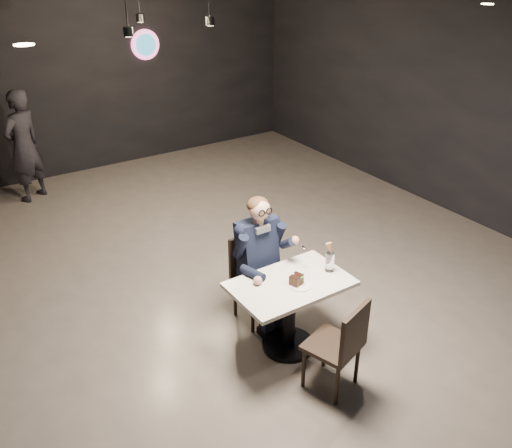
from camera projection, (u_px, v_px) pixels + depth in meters
floor at (248, 279)px, 6.41m from camera, size 9.00×9.00×0.00m
wall_sign at (145, 45)px, 9.19m from camera, size 0.50×0.06×0.50m
pendant_lights at (158, 4)px, 6.56m from camera, size 1.40×1.20×0.36m
main_table at (289, 315)px, 5.17m from camera, size 1.10×0.70×0.75m
chair_far at (258, 281)px, 5.54m from camera, size 0.42×0.46×0.92m
chair_near at (332, 344)px, 4.67m from camera, size 0.54×0.57×0.92m
seated_man at (258, 259)px, 5.42m from camera, size 0.60×0.80×1.44m
dessert_plate at (300, 286)px, 4.94m from camera, size 0.20×0.20×0.01m
cake_slice at (296, 280)px, 4.94m from camera, size 0.14×0.13×0.08m
mint_leaf at (301, 277)px, 4.91m from camera, size 0.06×0.04×0.01m
sundae_glass at (330, 262)px, 5.13m from camera, size 0.09×0.09×0.19m
wafer_cone at (330, 249)px, 5.06m from camera, size 0.07×0.07×0.12m
passerby at (24, 146)px, 8.05m from camera, size 0.74×0.68×1.70m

